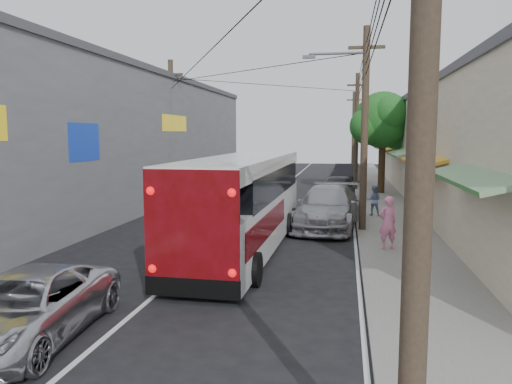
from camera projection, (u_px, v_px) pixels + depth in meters
ground at (62, 374)px, 8.12m from camera, size 120.00×120.00×0.00m
sidewalk at (383, 207)px, 26.53m from camera, size 3.00×80.00×0.12m
building_right at (466, 148)px, 27.34m from camera, size 7.09×40.00×6.25m
building_left at (101, 139)px, 26.78m from camera, size 7.20×36.00×7.25m
utility_poles at (320, 130)px, 26.97m from camera, size 11.80×45.28×8.00m
street_tree at (384, 122)px, 31.81m from camera, size 4.40×4.00×6.60m
coach_bus at (244, 202)px, 16.61m from camera, size 2.68×11.00×3.16m
jeepney at (25, 307)px, 9.39m from camera, size 2.45×4.78×1.29m
parked_suv at (328, 207)px, 20.74m from camera, size 3.00×6.16×1.73m
parked_car_mid at (338, 188)px, 29.11m from camera, size 2.23×4.61×1.52m
parked_car_far at (347, 175)px, 38.15m from camera, size 2.33×5.13×1.63m
pedestrian_near at (388, 223)px, 16.42m from camera, size 0.75×0.64×1.75m
pedestrian_far at (374, 200)px, 23.22m from camera, size 0.76×0.63×1.42m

